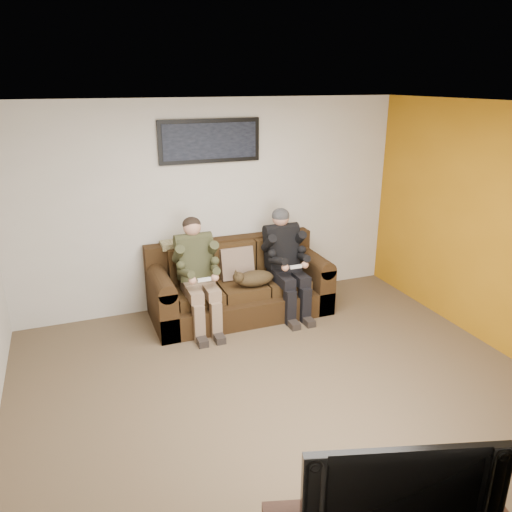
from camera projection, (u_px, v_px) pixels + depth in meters
name	position (u px, v px, depth m)	size (l,w,h in m)	color
floor	(285.00, 392.00, 4.72)	(5.00, 5.00, 0.00)	brown
ceiling	(291.00, 106.00, 3.85)	(5.00, 5.00, 0.00)	silver
wall_back	(213.00, 205.00, 6.27)	(5.00, 5.00, 0.00)	beige
wall_front	(490.00, 421.00, 2.31)	(5.00, 5.00, 0.00)	beige
wall_right	(509.00, 233.00, 5.13)	(4.50, 4.50, 0.00)	beige
accent_wall_right	(508.00, 233.00, 5.13)	(4.50, 4.50, 0.00)	#B17311
sofa	(238.00, 286.00, 6.27)	(2.18, 0.94, 0.89)	black
throw_pillow	(237.00, 263.00, 6.21)	(0.42, 0.12, 0.40)	#7F6653
throw_blanket	(179.00, 244.00, 6.10)	(0.45, 0.22, 0.08)	#B8B387
person_left	(197.00, 268.00, 5.79)	(0.51, 0.87, 1.29)	#876C54
person_right	(285.00, 256.00, 6.17)	(0.51, 0.86, 1.30)	black
cat	(253.00, 278.00, 6.00)	(0.66, 0.26, 0.24)	#48351C
framed_poster	(210.00, 141.00, 5.96)	(1.25, 0.05, 0.52)	black
television	(397.00, 482.00, 2.67)	(1.08, 0.14, 0.62)	black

